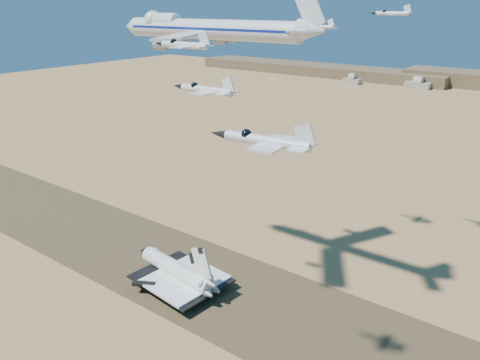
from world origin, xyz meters
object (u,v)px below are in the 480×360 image
Objects in this scene: crew_a at (173,303)px; crew_c at (178,306)px; carrier_747 at (203,29)px; chase_jet_e at (392,13)px; chase_jet_b at (205,89)px; chase_jet_a at (183,45)px; chase_jet_c at (264,140)px; chase_jet_d at (318,27)px; crew_b at (174,298)px; shuttle at (177,271)px.

crew_c is at bearing -99.39° from crew_a.
carrier_747 is 72.30m from chase_jet_e.
carrier_747 is 5.70× the size of chase_jet_b.
chase_jet_c is at bearing -34.22° from chase_jet_a.
chase_jet_b is at bearing -123.79° from crew_a.
chase_jet_a is 43.99m from chase_jet_c.
chase_jet_b is (51.69, -59.62, -6.38)m from carrier_747.
crew_a is 116.96m from chase_jet_d.
carrier_747 reaches higher than crew_a.
chase_jet_c reaches higher than crew_b.
carrier_747 reaches higher than chase_jet_e.
crew_b is at bearing 38.04° from crew_a.
chase_jet_b is at bearing 143.73° from chase_jet_c.
chase_jet_e is at bearing 95.08° from chase_jet_b.
chase_jet_e is at bearing 85.48° from chase_jet_a.
chase_jet_c is at bearing 168.51° from crew_c.
crew_c is 99.24m from chase_jet_b.
chase_jet_b is at bearing -68.32° from chase_jet_d.
crew_b is 0.12× the size of chase_jet_a.
chase_jet_d is (-19.04, 96.33, -0.27)m from chase_jet_a.
crew_c reaches higher than crew_a.
crew_b is 115.15m from chase_jet_c.
chase_jet_e is (37.79, 83.08, 94.14)m from crew_b.
carrier_747 is at bearing 125.47° from chase_jet_a.
chase_jet_c reaches higher than crew_c.
chase_jet_a is at bearing 140.67° from chase_jet_c.
chase_jet_d reaches higher than crew_a.
chase_jet_b is 23.83m from chase_jet_c.
shuttle is 98.17m from chase_jet_a.
crew_a is at bearing -47.33° from shuttle.
chase_jet_b reaches higher than crew_a.
carrier_747 is 51.20m from chase_jet_d.
crew_b reaches higher than crew_c.
chase_jet_d is at bearing -72.98° from crew_c.
crew_c is at bearing 143.26° from chase_jet_b.
chase_jet_b is (43.05, -32.52, 83.30)m from crew_c.
crew_c is 95.87m from chase_jet_a.
chase_jet_c is (74.16, -55.09, 75.39)m from shuttle.
chase_jet_d is 27.42m from chase_jet_e.
crew_c is (4.60, -2.80, -0.07)m from crew_b.
chase_jet_d reaches higher than crew_c.
shuttle is 13.63m from crew_a.
chase_jet_a reaches higher than chase_jet_d.
chase_jet_c is (66.53, -44.84, 80.13)m from crew_a.
chase_jet_c is 1.01× the size of chase_jet_d.
crew_a is 0.10× the size of chase_jet_c.
crew_a is at bearing -78.60° from carrier_747.
carrier_747 reaches higher than chase_jet_c.
chase_jet_b is 0.89× the size of chase_jet_d.
shuttle is 124.74m from chase_jet_e.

